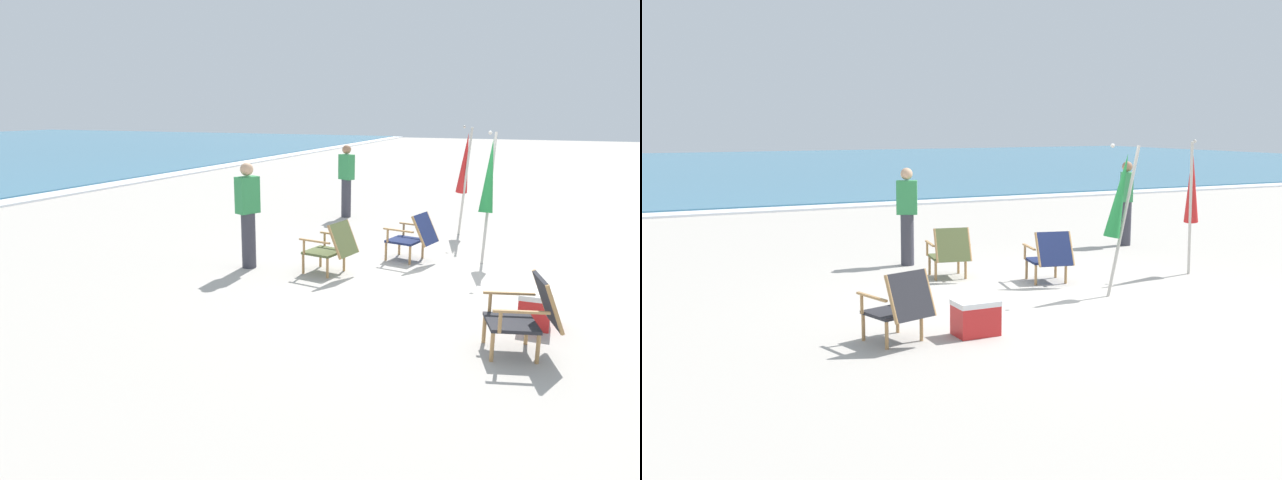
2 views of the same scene
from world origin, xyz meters
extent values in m
plane|color=#B2AAA0|center=(0.00, 0.00, 0.00)|extent=(80.00, 80.00, 0.00)
cube|color=teal|center=(0.00, 32.33, 0.05)|extent=(80.00, 40.00, 0.10)
cube|color=white|center=(0.00, 12.03, 0.03)|extent=(80.00, 1.10, 0.06)
cube|color=#28282D|center=(-2.66, -0.99, 0.32)|extent=(0.63, 0.61, 0.04)
cube|color=#28282D|center=(-2.57, -1.31, 0.56)|extent=(0.54, 0.35, 0.50)
cylinder|color=#AD7F4C|center=(-2.95, -0.85, 0.16)|extent=(0.04, 0.04, 0.32)
cylinder|color=#AD7F4C|center=(-2.50, -0.72, 0.16)|extent=(0.04, 0.04, 0.32)
cylinder|color=#AD7F4C|center=(-2.83, -1.26, 0.16)|extent=(0.04, 0.04, 0.32)
cylinder|color=#AD7F4C|center=(-2.38, -1.13, 0.16)|extent=(0.04, 0.04, 0.32)
cube|color=#AD7F4C|center=(-2.93, -1.09, 0.54)|extent=(0.18, 0.52, 0.02)
cylinder|color=#AD7F4C|center=(-2.98, -0.91, 0.43)|extent=(0.04, 0.04, 0.22)
cube|color=#AD7F4C|center=(-2.39, -0.93, 0.54)|extent=(0.18, 0.52, 0.02)
cylinder|color=#AD7F4C|center=(-2.44, -0.75, 0.43)|extent=(0.04, 0.04, 0.22)
cylinder|color=#AD7F4C|center=(-2.81, -1.38, 0.56)|extent=(0.10, 0.23, 0.50)
cylinder|color=#AD7F4C|center=(-2.32, -1.24, 0.56)|extent=(0.10, 0.23, 0.50)
cube|color=#19234C|center=(0.50, 0.94, 0.32)|extent=(0.61, 0.58, 0.04)
cube|color=#19234C|center=(0.43, 0.59, 0.55)|extent=(0.54, 0.36, 0.48)
cylinder|color=#AD7F4C|center=(0.32, 1.20, 0.16)|extent=(0.04, 0.04, 0.32)
cylinder|color=#AD7F4C|center=(0.78, 1.10, 0.16)|extent=(0.04, 0.04, 0.32)
cylinder|color=#AD7F4C|center=(0.23, 0.78, 0.16)|extent=(0.04, 0.04, 0.32)
cylinder|color=#AD7F4C|center=(0.68, 0.68, 0.16)|extent=(0.04, 0.04, 0.32)
cube|color=#AD7F4C|center=(0.22, 0.98, 0.54)|extent=(0.15, 0.52, 0.02)
cylinder|color=#AD7F4C|center=(0.26, 1.16, 0.43)|extent=(0.04, 0.04, 0.22)
cube|color=#AD7F4C|center=(0.77, 0.86, 0.54)|extent=(0.15, 0.52, 0.02)
cylinder|color=#AD7F4C|center=(0.81, 1.04, 0.43)|extent=(0.04, 0.04, 0.22)
cylinder|color=#AD7F4C|center=(0.18, 0.64, 0.55)|extent=(0.10, 0.27, 0.48)
cylinder|color=#AD7F4C|center=(0.68, 0.54, 0.55)|extent=(0.10, 0.27, 0.48)
cube|color=#515B33|center=(-0.71, 1.87, 0.32)|extent=(0.60, 0.57, 0.04)
cube|color=#515B33|center=(-0.77, 1.53, 0.56)|extent=(0.53, 0.33, 0.49)
cylinder|color=#AD7F4C|center=(-0.90, 2.12, 0.16)|extent=(0.04, 0.04, 0.32)
cylinder|color=#AD7F4C|center=(-0.44, 2.04, 0.16)|extent=(0.04, 0.04, 0.32)
cylinder|color=#AD7F4C|center=(-0.98, 1.70, 0.16)|extent=(0.04, 0.04, 0.32)
cylinder|color=#AD7F4C|center=(-0.52, 1.61, 0.16)|extent=(0.04, 0.04, 0.32)
cube|color=#AD7F4C|center=(-0.98, 1.90, 0.54)|extent=(0.13, 0.53, 0.02)
cylinder|color=#AD7F4C|center=(-0.95, 2.08, 0.43)|extent=(0.04, 0.04, 0.22)
cube|color=#AD7F4C|center=(-0.43, 1.80, 0.54)|extent=(0.13, 0.53, 0.02)
cylinder|color=#AD7F4C|center=(-0.40, 1.98, 0.43)|extent=(0.04, 0.04, 0.22)
cylinder|color=#AD7F4C|center=(-1.02, 1.58, 0.56)|extent=(0.08, 0.25, 0.49)
cylinder|color=#AD7F4C|center=(-0.52, 1.48, 0.56)|extent=(0.08, 0.25, 0.49)
cylinder|color=#B7B2A8|center=(0.96, -0.29, 1.03)|extent=(0.45, 0.09, 2.07)
cone|color=#23843D|center=(0.89, -0.28, 1.39)|extent=(0.46, 0.27, 1.18)
sphere|color=#B7B2A8|center=(0.76, -0.27, 2.06)|extent=(0.06, 0.06, 0.06)
cylinder|color=#B7B2A8|center=(2.74, 0.36, 1.04)|extent=(0.27, 0.24, 2.09)
cone|color=red|center=(2.78, 0.40, 1.41)|extent=(0.43, 0.41, 1.17)
sphere|color=#B7B2A8|center=(2.85, 0.45, 2.08)|extent=(0.06, 0.06, 0.06)
cylinder|color=#383842|center=(-0.90, 3.05, 0.43)|extent=(0.22, 0.22, 0.86)
cube|color=#338C4C|center=(-0.90, 3.05, 1.14)|extent=(0.39, 0.32, 0.56)
sphere|color=tan|center=(-0.90, 3.05, 1.53)|extent=(0.20, 0.20, 0.20)
cylinder|color=#383842|center=(3.67, 3.14, 0.43)|extent=(0.22, 0.22, 0.86)
cube|color=#338C4C|center=(3.67, 3.14, 1.14)|extent=(0.34, 0.39, 0.56)
sphere|color=#9E7051|center=(3.67, 3.14, 1.53)|extent=(0.20, 0.20, 0.20)
cube|color=red|center=(-1.74, -1.18, 0.17)|extent=(0.48, 0.34, 0.34)
cube|color=white|center=(-1.74, -1.18, 0.37)|extent=(0.49, 0.35, 0.06)
camera|label=1|loc=(-8.38, -1.33, 2.42)|focal=32.00mm
camera|label=2|loc=(-5.39, -8.48, 2.37)|focal=42.00mm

